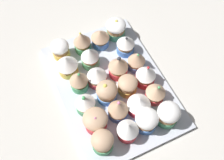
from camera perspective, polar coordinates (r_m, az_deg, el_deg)
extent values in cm
cube|color=beige|center=(82.29, 0.00, -1.96)|extent=(180.00, 180.00, 3.00)
cube|color=silver|center=(80.44, 0.00, -1.27)|extent=(44.32, 31.33, 1.20)
cylinder|color=#EFC651|center=(86.22, -10.92, 5.76)|extent=(5.35, 5.35, 2.50)
cylinder|color=#AD7F51|center=(84.74, -11.13, 6.48)|extent=(5.09, 5.09, 1.21)
ellipsoid|color=white|center=(83.44, -11.32, 7.15)|extent=(5.79, 5.79, 3.49)
cylinder|color=#EFC651|center=(82.37, -9.45, 2.26)|extent=(5.97, 5.97, 2.44)
cylinder|color=#AD7F51|center=(80.78, -9.64, 2.97)|extent=(5.66, 5.66, 1.36)
cone|color=white|center=(78.74, -9.90, 3.94)|extent=(6.54, 6.54, 3.59)
cylinder|color=#4C9E6B|center=(79.04, -7.02, -1.04)|extent=(5.25, 5.25, 2.58)
cylinder|color=#AD7F51|center=(77.39, -7.17, -0.36)|extent=(4.64, 4.64, 1.23)
cone|color=tan|center=(75.15, -7.38, 0.61)|extent=(5.44, 5.44, 3.97)
sphere|color=#4CB266|center=(73.39, -7.25, 1.20)|extent=(0.78, 0.78, 0.78)
cylinder|color=#4C9E6B|center=(75.85, -5.67, -5.73)|extent=(5.67, 5.67, 2.29)
cylinder|color=#AD7F51|center=(74.24, -5.79, -5.18)|extent=(5.10, 5.10, 1.26)
cone|color=white|center=(72.38, -5.94, -4.50)|extent=(5.69, 5.69, 2.87)
sphere|color=#4CB266|center=(71.35, -6.22, -3.93)|extent=(1.15, 1.15, 1.15)
cylinder|color=#D1333D|center=(73.44, -3.50, -9.49)|extent=(6.08, 6.08, 2.68)
cylinder|color=#AD7F51|center=(71.51, -3.59, -8.92)|extent=(5.61, 5.61, 1.44)
ellipsoid|color=tan|center=(69.85, -3.67, -8.40)|extent=(6.76, 6.76, 3.53)
sphere|color=pink|center=(68.13, -3.66, -8.28)|extent=(0.70, 0.70, 0.70)
cylinder|color=#4C9E6B|center=(71.65, -2.00, -13.80)|extent=(5.65, 5.65, 2.55)
cylinder|color=#AD7F51|center=(69.72, -2.05, -13.34)|extent=(5.24, 5.24, 1.48)
ellipsoid|color=tan|center=(67.90, -2.10, -12.89)|extent=(5.88, 5.88, 3.86)
cylinder|color=#4C9E6B|center=(86.45, -6.33, 7.11)|extent=(5.28, 5.28, 2.74)
cylinder|color=#AD7F51|center=(84.82, -6.46, 7.94)|extent=(4.69, 4.69, 1.37)
cone|color=tan|center=(82.72, -6.65, 9.07)|extent=(5.47, 5.47, 4.00)
sphere|color=#EAD64C|center=(81.42, -6.94, 10.01)|extent=(0.71, 0.71, 0.71)
cylinder|color=#4C9E6B|center=(82.95, -4.66, 4.04)|extent=(5.58, 5.58, 2.77)
cylinder|color=#AD7F51|center=(81.27, -4.76, 4.83)|extent=(5.18, 5.18, 1.30)
cone|color=white|center=(79.21, -4.89, 5.87)|extent=(5.60, 5.60, 3.77)
cylinder|color=#D1333D|center=(79.56, -3.22, -0.01)|extent=(5.82, 5.82, 2.25)
cylinder|color=#AD7F51|center=(77.96, -3.29, 0.66)|extent=(5.49, 5.49, 1.45)
cone|color=white|center=(76.04, -3.37, 1.51)|extent=(5.88, 5.88, 3.01)
cylinder|color=#477AC6|center=(76.96, -1.11, -3.42)|extent=(6.01, 6.01, 2.29)
cylinder|color=#AD7F51|center=(75.38, -1.13, -2.83)|extent=(5.37, 5.37, 1.25)
ellipsoid|color=tan|center=(73.66, -1.15, -2.15)|extent=(6.17, 6.17, 4.35)
sphere|color=#EAD64C|center=(71.97, -1.50, -1.31)|extent=(1.16, 1.16, 1.16)
cylinder|color=#477AC6|center=(74.71, 1.31, -7.15)|extent=(5.63, 5.63, 2.32)
cylinder|color=#AD7F51|center=(73.07, 1.34, -6.62)|extent=(5.29, 5.29, 1.24)
cone|color=tan|center=(70.75, 1.38, -5.81)|extent=(5.71, 5.71, 3.82)
sphere|color=pink|center=(69.26, 1.48, -5.00)|extent=(0.92, 0.92, 0.92)
cylinder|color=#D1333D|center=(72.58, 3.34, -11.44)|extent=(5.32, 5.32, 2.65)
cylinder|color=#AD7F51|center=(70.65, 3.42, -10.92)|extent=(4.97, 4.97, 1.42)
cone|color=white|center=(68.29, 3.54, -10.25)|extent=(5.83, 5.83, 3.58)
cylinder|color=#477AC6|center=(87.34, -2.52, 8.20)|extent=(5.45, 5.45, 2.57)
cylinder|color=#AD7F51|center=(85.89, -2.56, 8.96)|extent=(4.94, 4.94, 1.11)
cone|color=tan|center=(84.27, -2.62, 9.85)|extent=(5.94, 5.94, 3.08)
cylinder|color=#D1333D|center=(80.77, 1.34, 1.87)|extent=(5.75, 5.75, 2.67)
cylinder|color=#AD7F51|center=(79.00, 1.37, 2.66)|extent=(5.27, 5.27, 1.48)
cone|color=tan|center=(76.98, 1.41, 3.61)|extent=(5.98, 5.98, 3.32)
sphere|color=#333338|center=(76.12, 1.54, 4.63)|extent=(1.18, 1.18, 1.18)
cylinder|color=#EFC651|center=(78.04, 3.32, -1.83)|extent=(5.53, 5.53, 2.52)
cylinder|color=#AD7F51|center=(76.37, 3.40, -1.17)|extent=(5.22, 5.22, 1.27)
ellipsoid|color=tan|center=(74.99, 3.46, -0.59)|extent=(5.70, 5.70, 3.15)
cylinder|color=#D1333D|center=(75.72, 5.70, -6.01)|extent=(6.07, 6.07, 2.25)
cylinder|color=#AD7F51|center=(74.12, 5.82, -5.46)|extent=(5.54, 5.54, 1.27)
cone|color=white|center=(72.06, 5.98, -4.72)|extent=(6.65, 6.65, 3.27)
cylinder|color=#477AC6|center=(74.06, 7.27, -9.33)|extent=(6.07, 6.07, 2.45)
cylinder|color=#AD7F51|center=(72.26, 7.44, -8.80)|extent=(5.55, 5.55, 1.41)
ellipsoid|color=white|center=(70.52, 7.62, -8.25)|extent=(6.35, 6.35, 3.93)
cylinder|color=#4C9E6B|center=(89.72, 0.84, 10.25)|extent=(6.11, 6.11, 2.70)
cylinder|color=#AD7F51|center=(88.18, 0.86, 11.10)|extent=(5.85, 5.85, 1.35)
ellipsoid|color=white|center=(86.93, 0.87, 11.81)|extent=(6.66, 6.66, 3.26)
sphere|color=#EAD64C|center=(86.05, 0.97, 12.62)|extent=(1.03, 1.03, 1.03)
cylinder|color=#477AC6|center=(85.80, 2.91, 6.76)|extent=(5.67, 5.67, 2.43)
cylinder|color=#AD7F51|center=(84.20, 2.97, 7.56)|extent=(4.99, 4.99, 1.57)
cone|color=white|center=(82.32, 3.04, 8.56)|extent=(5.73, 5.73, 3.18)
sphere|color=#333338|center=(80.96, 3.16, 9.03)|extent=(0.75, 0.75, 0.75)
cylinder|color=#477AC6|center=(82.61, 5.22, 3.29)|extent=(5.32, 5.32, 2.27)
cylinder|color=#AD7F51|center=(81.19, 5.31, 3.95)|extent=(5.03, 5.03, 1.14)
cone|color=tan|center=(79.13, 5.46, 4.95)|extent=(5.44, 5.44, 3.87)
sphere|color=#4CB266|center=(77.37, 5.71, 5.42)|extent=(0.68, 0.68, 0.68)
cylinder|color=#D1333D|center=(80.01, 7.14, 0.10)|extent=(5.82, 5.82, 2.48)
cylinder|color=#AD7F51|center=(78.32, 7.29, 0.81)|extent=(5.23, 5.23, 1.47)
cone|color=white|center=(76.28, 7.49, 1.73)|extent=(5.89, 5.89, 3.33)
sphere|color=red|center=(75.31, 7.90, 2.68)|extent=(0.78, 0.78, 0.78)
cylinder|color=#D1333D|center=(77.83, 9.17, -3.57)|extent=(5.41, 5.41, 2.25)
cylinder|color=#AD7F51|center=(76.14, 9.37, -2.94)|extent=(4.81, 4.81, 1.56)
cone|color=tan|center=(74.22, 9.61, -2.18)|extent=(5.68, 5.68, 2.81)
sphere|color=#4CB266|center=(73.26, 10.20, -1.62)|extent=(0.77, 0.77, 0.77)
cylinder|color=#4C9E6B|center=(75.62, 11.74, -7.98)|extent=(6.08, 6.08, 2.50)
cylinder|color=#AD7F51|center=(73.82, 12.01, -7.41)|extent=(5.67, 5.67, 1.46)
ellipsoid|color=white|center=(71.99, 12.31, -6.80)|extent=(6.35, 6.35, 4.29)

